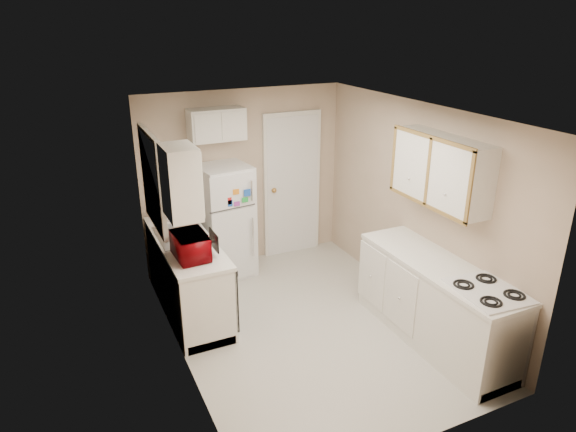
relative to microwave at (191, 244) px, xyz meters
name	(u,v)px	position (x,y,z in m)	size (l,w,h in m)	color
floor	(307,325)	(1.15, -0.43, -1.05)	(3.80, 3.80, 0.00)	silver
ceiling	(310,112)	(1.15, -0.43, 1.35)	(3.80, 3.80, 0.00)	white
wall_left	(175,252)	(-0.25, -0.43, 0.15)	(3.80, 3.80, 0.00)	tan
wall_right	(416,208)	(2.55, -0.43, 0.15)	(3.80, 3.80, 0.00)	tan
wall_back	(244,179)	(1.15, 1.47, 0.15)	(2.80, 2.80, 0.00)	tan
wall_front	(427,318)	(1.15, -2.33, 0.15)	(2.80, 2.80, 0.00)	tan
left_counter	(188,275)	(0.05, 0.47, -0.60)	(0.60, 1.80, 0.90)	silver
dishwasher	(228,290)	(0.34, -0.13, -0.56)	(0.03, 0.58, 0.72)	black
sink	(182,238)	(0.05, 0.62, -0.19)	(0.54, 0.74, 0.16)	gray
microwave	(191,244)	(0.00, 0.00, 0.00)	(0.26, 0.47, 0.32)	#86030A
soap_bottle	(167,213)	(0.00, 1.14, -0.05)	(0.10, 0.10, 0.22)	silver
window_blinds	(153,180)	(-0.21, 0.62, 0.55)	(0.10, 0.98, 1.08)	silver
upper_cabinet_left	(181,182)	(-0.10, -0.21, 0.75)	(0.30, 0.45, 0.70)	silver
refrigerator	(226,221)	(0.76, 1.16, -0.30)	(0.62, 0.60, 1.50)	silver
cabinet_over_fridge	(216,124)	(0.75, 1.32, 0.95)	(0.70, 0.30, 0.40)	silver
interior_door	(292,185)	(1.85, 1.43, -0.03)	(0.86, 0.06, 2.08)	silver
right_counter	(435,303)	(2.25, -1.23, -0.60)	(0.60, 2.00, 0.90)	silver
stove	(481,336)	(2.28, -1.86, -0.64)	(0.55, 0.68, 0.83)	silver
upper_cabinet_right	(441,170)	(2.40, -0.93, 0.75)	(0.30, 1.20, 0.70)	silver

